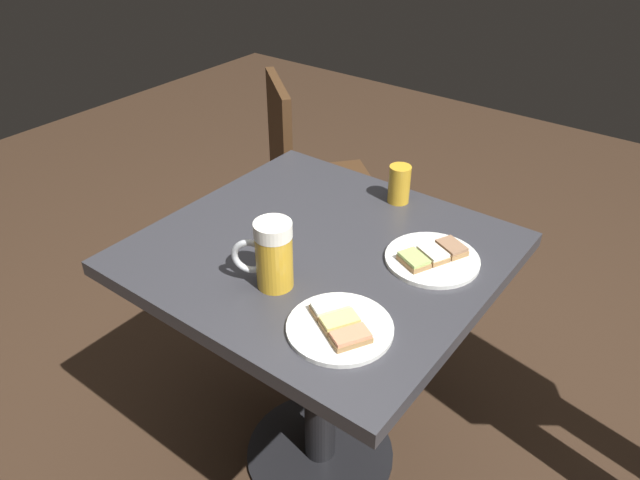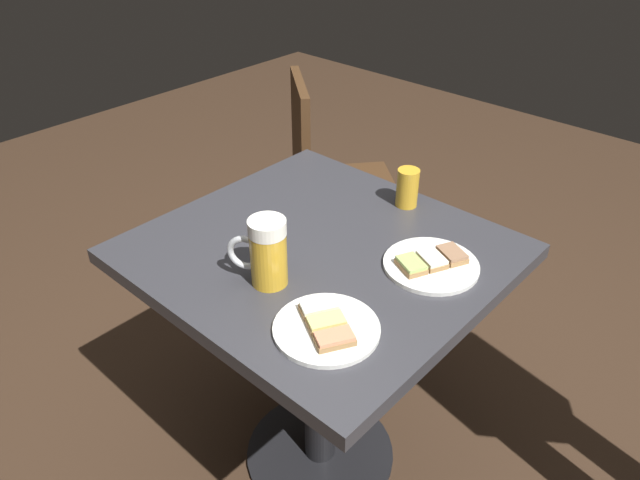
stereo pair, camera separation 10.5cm
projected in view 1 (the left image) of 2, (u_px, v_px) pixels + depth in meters
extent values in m
plane|color=#382619|center=(320.00, 453.00, 1.81)|extent=(6.00, 6.00, 0.00)
cylinder|color=black|center=(320.00, 452.00, 1.81)|extent=(0.44, 0.44, 0.01)
cylinder|color=black|center=(320.00, 364.00, 1.61)|extent=(0.09, 0.09, 0.72)
cube|color=#333338|center=(320.00, 253.00, 1.41)|extent=(0.75, 0.79, 0.04)
cylinder|color=white|center=(432.00, 259.00, 1.35)|extent=(0.21, 0.21, 0.01)
cube|color=#9E7547|center=(414.00, 261.00, 1.32)|extent=(0.07, 0.08, 0.01)
cube|color=#ADC66B|center=(414.00, 258.00, 1.32)|extent=(0.07, 0.08, 0.01)
cube|color=#9E7547|center=(433.00, 255.00, 1.34)|extent=(0.07, 0.08, 0.01)
cube|color=white|center=(433.00, 251.00, 1.34)|extent=(0.07, 0.08, 0.01)
cube|color=#9E7547|center=(451.00, 249.00, 1.36)|extent=(0.07, 0.08, 0.01)
cube|color=#997051|center=(452.00, 245.00, 1.36)|extent=(0.07, 0.08, 0.01)
cylinder|color=white|center=(340.00, 328.00, 1.16)|extent=(0.21, 0.21, 0.01)
cube|color=#9E7547|center=(351.00, 339.00, 1.11)|extent=(0.09, 0.07, 0.01)
cube|color=#EA8E66|center=(351.00, 335.00, 1.11)|extent=(0.08, 0.07, 0.01)
cube|color=#9E7547|center=(340.00, 324.00, 1.15)|extent=(0.09, 0.07, 0.01)
cube|color=#EFE07A|center=(340.00, 320.00, 1.14)|extent=(0.08, 0.07, 0.01)
cube|color=#9E7547|center=(330.00, 309.00, 1.19)|extent=(0.09, 0.07, 0.01)
cube|color=white|center=(330.00, 305.00, 1.18)|extent=(0.08, 0.07, 0.01)
cylinder|color=gold|center=(274.00, 261.00, 1.24)|extent=(0.08, 0.08, 0.12)
cylinder|color=white|center=(273.00, 230.00, 1.20)|extent=(0.08, 0.08, 0.03)
torus|color=silver|center=(250.00, 256.00, 1.25)|extent=(0.05, 0.08, 0.08)
cylinder|color=gold|center=(399.00, 184.00, 1.55)|extent=(0.06, 0.06, 0.10)
cylinder|color=#472D19|center=(376.00, 257.00, 2.31)|extent=(0.03, 0.03, 0.43)
cylinder|color=#472D19|center=(353.00, 216.00, 2.57)|extent=(0.03, 0.03, 0.43)
cylinder|color=#472D19|center=(294.00, 269.00, 2.25)|extent=(0.03, 0.03, 0.43)
cylinder|color=#472D19|center=(280.00, 225.00, 2.51)|extent=(0.03, 0.03, 0.43)
cube|color=#472D19|center=(326.00, 190.00, 2.28)|extent=(0.54, 0.54, 0.04)
cube|color=#472D19|center=(280.00, 139.00, 2.12)|extent=(0.24, 0.28, 0.41)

